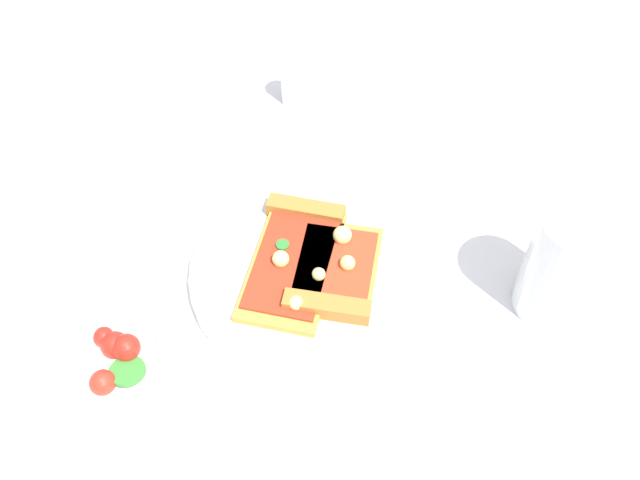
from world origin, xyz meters
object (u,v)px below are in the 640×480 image
(plate, at_px, (313,273))
(pizza_slice_far, at_px, (293,253))
(soda_glass, at_px, (562,267))
(pizza_slice_near, at_px, (334,275))
(pepper_shaker, at_px, (293,78))
(salad_bowl, at_px, (107,387))

(plate, height_order, pizza_slice_far, pizza_slice_far)
(pizza_slice_far, distance_m, soda_glass, 0.27)
(plate, bearing_deg, pizza_slice_near, -70.64)
(plate, bearing_deg, pizza_slice_far, 101.83)
(plate, xyz_separation_m, pepper_shaker, (0.16, 0.23, 0.03))
(pizza_slice_near, relative_size, pizza_slice_far, 0.83)
(plate, height_order, pizza_slice_near, pizza_slice_near)
(pepper_shaker, bearing_deg, pizza_slice_near, -121.58)
(soda_glass, distance_m, pepper_shaker, 0.41)
(plate, xyz_separation_m, pizza_slice_far, (-0.01, 0.03, 0.01))
(plate, bearing_deg, soda_glass, -48.51)
(plate, distance_m, pepper_shaker, 0.28)
(pizza_slice_near, height_order, salad_bowl, salad_bowl)
(salad_bowl, xyz_separation_m, soda_glass, (0.39, -0.19, 0.03))
(pizza_slice_near, relative_size, soda_glass, 1.14)
(salad_bowl, distance_m, soda_glass, 0.43)
(pizza_slice_far, xyz_separation_m, soda_glass, (0.16, -0.20, 0.04))
(plate, xyz_separation_m, pizza_slice_near, (0.01, -0.02, 0.01))
(salad_bowl, bearing_deg, soda_glass, -26.01)
(pizza_slice_near, bearing_deg, plate, 109.36)
(soda_glass, relative_size, pepper_shaker, 1.75)
(pizza_slice_far, relative_size, soda_glass, 1.37)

